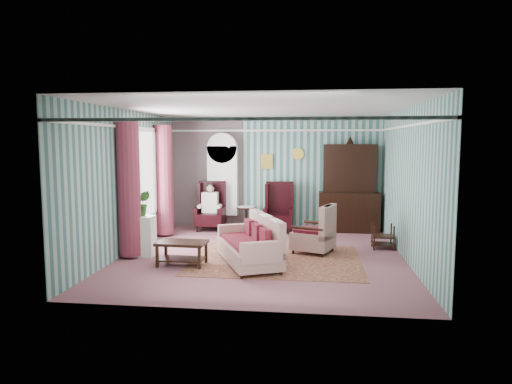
# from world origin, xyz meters

# --- Properties ---
(floor) EXTENTS (6.00, 6.00, 0.00)m
(floor) POSITION_xyz_m (0.00, 0.00, 0.00)
(floor) COLOR #864E52
(floor) RESTS_ON ground
(room_shell) EXTENTS (5.53, 6.02, 2.91)m
(room_shell) POSITION_xyz_m (-0.62, 0.18, 2.01)
(room_shell) COLOR #3B6B69
(room_shell) RESTS_ON ground
(bookcase) EXTENTS (0.80, 0.28, 2.24)m
(bookcase) POSITION_xyz_m (-1.35, 2.84, 1.12)
(bookcase) COLOR silver
(bookcase) RESTS_ON floor
(dresser_hutch) EXTENTS (1.50, 0.56, 2.36)m
(dresser_hutch) POSITION_xyz_m (1.90, 2.72, 1.18)
(dresser_hutch) COLOR black
(dresser_hutch) RESTS_ON floor
(wingback_left) EXTENTS (0.76, 0.80, 1.25)m
(wingback_left) POSITION_xyz_m (-1.60, 2.45, 0.62)
(wingback_left) COLOR black
(wingback_left) RESTS_ON floor
(wingback_right) EXTENTS (0.76, 0.80, 1.25)m
(wingback_right) POSITION_xyz_m (0.15, 2.45, 0.62)
(wingback_right) COLOR black
(wingback_right) RESTS_ON floor
(seated_woman) EXTENTS (0.44, 0.40, 1.18)m
(seated_woman) POSITION_xyz_m (-1.60, 2.45, 0.59)
(seated_woman) COLOR silver
(seated_woman) RESTS_ON floor
(round_side_table) EXTENTS (0.50, 0.50, 0.60)m
(round_side_table) POSITION_xyz_m (-0.70, 2.60, 0.30)
(round_side_table) COLOR black
(round_side_table) RESTS_ON floor
(nest_table) EXTENTS (0.45, 0.38, 0.54)m
(nest_table) POSITION_xyz_m (2.47, 0.90, 0.27)
(nest_table) COLOR black
(nest_table) RESTS_ON floor
(plant_stand) EXTENTS (0.55, 0.35, 0.80)m
(plant_stand) POSITION_xyz_m (-2.40, -0.30, 0.40)
(plant_stand) COLOR silver
(plant_stand) RESTS_ON floor
(rug) EXTENTS (3.20, 2.60, 0.01)m
(rug) POSITION_xyz_m (0.30, -0.30, 0.01)
(rug) COLOR #541E1C
(rug) RESTS_ON floor
(sofa) EXTENTS (1.57, 2.05, 0.90)m
(sofa) POSITION_xyz_m (-0.18, -0.70, 0.45)
(sofa) COLOR #B8A98F
(sofa) RESTS_ON floor
(floral_armchair) EXTENTS (1.08, 1.07, 1.00)m
(floral_armchair) POSITION_xyz_m (1.00, 0.37, 0.50)
(floral_armchair) COLOR beige
(floral_armchair) RESTS_ON floor
(coffee_table) EXTENTS (0.92, 0.58, 0.45)m
(coffee_table) POSITION_xyz_m (-1.38, -0.90, 0.22)
(coffee_table) COLOR black
(coffee_table) RESTS_ON floor
(potted_plant_a) EXTENTS (0.42, 0.37, 0.45)m
(potted_plant_a) POSITION_xyz_m (-2.49, -0.35, 1.03)
(potted_plant_a) COLOR #245019
(potted_plant_a) RESTS_ON plant_stand
(potted_plant_b) EXTENTS (0.33, 0.30, 0.50)m
(potted_plant_b) POSITION_xyz_m (-2.35, -0.23, 1.05)
(potted_plant_b) COLOR #1E551A
(potted_plant_b) RESTS_ON plant_stand
(potted_plant_c) EXTENTS (0.29, 0.29, 0.42)m
(potted_plant_c) POSITION_xyz_m (-2.48, -0.20, 1.01)
(potted_plant_c) COLOR #1C561A
(potted_plant_c) RESTS_ON plant_stand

